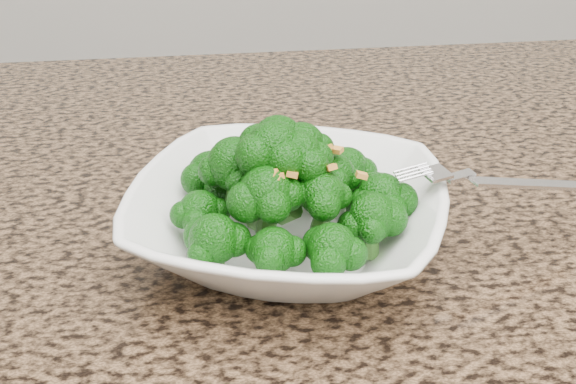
{
  "coord_description": "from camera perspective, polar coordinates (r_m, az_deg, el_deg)",
  "views": [
    {
      "loc": [
        -0.09,
        -0.13,
        1.19
      ],
      "look_at": [
        -0.03,
        0.32,
        0.95
      ],
      "focal_mm": 45.0,
      "sensor_mm": 36.0,
      "label": 1
    }
  ],
  "objects": [
    {
      "name": "garlic_topping",
      "position": [
        0.49,
        -0.0,
        7.87
      ],
      "size": [
        0.12,
        0.12,
        0.01
      ],
      "primitive_type": null,
      "color": "gold",
      "rests_on": "broccoli_pile"
    },
    {
      "name": "broccoli_pile",
      "position": [
        0.5,
        -0.0,
        3.97
      ],
      "size": [
        0.2,
        0.2,
        0.07
      ],
      "primitive_type": null,
      "color": "#0D4F09",
      "rests_on": "bowl"
    },
    {
      "name": "granite_counter",
      "position": [
        0.54,
        3.61,
        -6.93
      ],
      "size": [
        1.64,
        1.04,
        0.03
      ],
      "primitive_type": "cube",
      "color": "brown",
      "rests_on": "cabinet"
    },
    {
      "name": "fork",
      "position": [
        0.53,
        13.81,
        1.24
      ],
      "size": [
        0.17,
        0.06,
        0.01
      ],
      "primitive_type": null,
      "rotation": [
        0.0,
        0.0,
        0.21
      ],
      "color": "silver",
      "rests_on": "bowl"
    },
    {
      "name": "bowl",
      "position": [
        0.53,
        -0.0,
        -2.1
      ],
      "size": [
        0.29,
        0.29,
        0.06
      ],
      "primitive_type": "imported",
      "rotation": [
        0.0,
        0.0,
        -0.32
      ],
      "color": "white",
      "rests_on": "granite_counter"
    }
  ]
}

